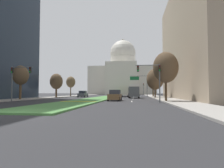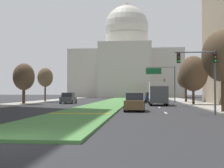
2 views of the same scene
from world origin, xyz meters
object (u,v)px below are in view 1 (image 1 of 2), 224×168
(street_tree_left_near, at_px, (21,75))
(street_tree_right_mid, at_px, (155,79))
(sedan_distant, at_px, (133,94))
(city_bus, at_px, (125,91))
(capitol_building, at_px, (123,75))
(street_tree_right_far, at_px, (153,82))
(traffic_light_near_left, at_px, (17,76))
(traffic_light_near_right, at_px, (153,74))
(sedan_far_horizon, at_px, (134,93))
(traffic_light_far_right, at_px, (143,87))
(street_tree_left_far, at_px, (71,82))
(street_tree_left_mid, at_px, (56,82))
(sedan_lead_stopped, at_px, (115,96))
(street_tree_right_near, at_px, (166,68))
(sedan_midblock, at_px, (83,94))
(box_truck_delivery, at_px, (134,91))
(overhead_guide_sign, at_px, (141,81))

(street_tree_left_near, distance_m, street_tree_right_mid, 27.43)
(sedan_distant, relative_size, city_bus, 0.41)
(capitol_building, height_order, street_tree_left_near, capitol_building)
(street_tree_left_near, height_order, street_tree_right_far, street_tree_right_far)
(capitol_building, bearing_deg, traffic_light_near_left, -96.95)
(traffic_light_near_right, bearing_deg, sedan_far_horizon, 93.65)
(traffic_light_far_right, relative_size, street_tree_left_far, 0.85)
(street_tree_left_mid, xyz_separation_m, sedan_far_horizon, (18.84, 31.34, -3.22))
(capitol_building, height_order, sedan_lead_stopped, capitol_building)
(traffic_light_near_left, bearing_deg, street_tree_right_near, 5.76)
(traffic_light_near_left, bearing_deg, street_tree_right_far, 51.50)
(street_tree_left_near, height_order, sedan_distant, street_tree_left_near)
(street_tree_right_near, bearing_deg, capitol_building, 98.52)
(traffic_light_near_left, height_order, street_tree_right_far, street_tree_right_far)
(sedan_far_horizon, bearing_deg, sedan_lead_stopped, -93.18)
(sedan_midblock, bearing_deg, sedan_far_horizon, 63.81)
(street_tree_left_far, xyz_separation_m, box_truck_delivery, (19.21, -10.64, -2.71))
(traffic_light_near_right, bearing_deg, street_tree_right_near, 42.67)
(street_tree_left_mid, bearing_deg, overhead_guide_sign, 31.58)
(capitol_building, height_order, box_truck_delivery, capitol_building)
(sedan_midblock, bearing_deg, street_tree_right_far, 15.01)
(sedan_lead_stopped, height_order, city_bus, city_bus)
(sedan_distant, relative_size, box_truck_delivery, 0.70)
(capitol_building, bearing_deg, street_tree_left_mid, -101.09)
(traffic_light_near_right, bearing_deg, box_truck_delivery, 98.99)
(street_tree_left_mid, xyz_separation_m, sedan_distant, (18.77, 16.14, -3.17))
(sedan_lead_stopped, distance_m, box_truck_delivery, 13.73)
(street_tree_left_near, relative_size, sedan_far_horizon, 1.30)
(street_tree_right_mid, xyz_separation_m, box_truck_delivery, (-4.74, 0.23, -2.62))
(street_tree_right_near, bearing_deg, traffic_light_far_right, 91.21)
(street_tree_left_near, height_order, sedan_midblock, street_tree_left_near)
(street_tree_right_near, relative_size, city_bus, 0.65)
(sedan_distant, bearing_deg, capitol_building, 98.16)
(street_tree_right_mid, relative_size, box_truck_delivery, 1.05)
(street_tree_right_far, bearing_deg, street_tree_right_mid, -92.72)
(sedan_lead_stopped, bearing_deg, street_tree_right_far, 70.82)
(street_tree_right_near, height_order, sedan_lead_stopped, street_tree_right_near)
(street_tree_right_far, bearing_deg, street_tree_right_near, -91.25)
(overhead_guide_sign, bearing_deg, traffic_light_near_left, -120.85)
(street_tree_left_mid, bearing_deg, sedan_distant, 40.69)
(traffic_light_far_right, bearing_deg, traffic_light_near_left, -111.00)
(capitol_building, distance_m, street_tree_left_mid, 63.73)
(street_tree_right_near, bearing_deg, sedan_midblock, 131.77)
(sedan_far_horizon, bearing_deg, traffic_light_far_right, 41.91)
(box_truck_delivery, bearing_deg, traffic_light_near_right, -81.01)
(traffic_light_near_right, height_order, sedan_lead_stopped, traffic_light_near_right)
(traffic_light_far_right, bearing_deg, street_tree_left_near, -115.07)
(city_bus, bearing_deg, street_tree_left_mid, -145.44)
(traffic_light_near_left, distance_m, overhead_guide_sign, 36.57)
(sedan_lead_stopped, relative_size, sedan_distant, 0.93)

